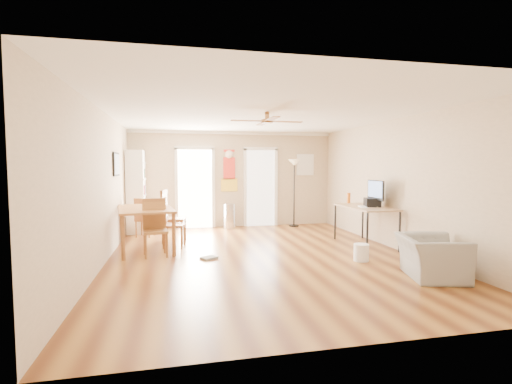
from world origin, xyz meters
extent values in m
plane|color=brown|center=(0.00, 0.00, 0.00)|extent=(7.00, 7.00, 0.00)
cube|color=red|center=(-0.13, 3.48, 1.55)|extent=(0.46, 0.03, 1.10)
cube|color=white|center=(2.05, 3.47, 1.70)|extent=(0.50, 0.04, 0.60)
cube|color=black|center=(-2.73, 1.40, 1.70)|extent=(0.04, 0.66, 0.48)
cylinder|color=silver|center=(-0.16, 3.23, 0.33)|extent=(0.30, 0.30, 0.65)
cube|color=white|center=(2.20, 0.38, 0.83)|extent=(0.24, 0.42, 0.02)
cube|color=black|center=(2.45, 0.46, 0.91)|extent=(0.38, 0.41, 0.18)
cylinder|color=orange|center=(2.30, 1.23, 0.94)|extent=(0.09, 0.09, 0.24)
cylinder|color=white|center=(1.61, -0.68, 0.15)|extent=(0.28, 0.28, 0.30)
cube|color=gray|center=(-0.99, 0.03, 0.02)|extent=(0.34, 0.32, 0.04)
imported|color=gray|center=(2.15, -1.79, 0.31)|extent=(1.05, 1.14, 0.62)
camera|label=1|loc=(-1.54, -6.54, 1.66)|focal=25.98mm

